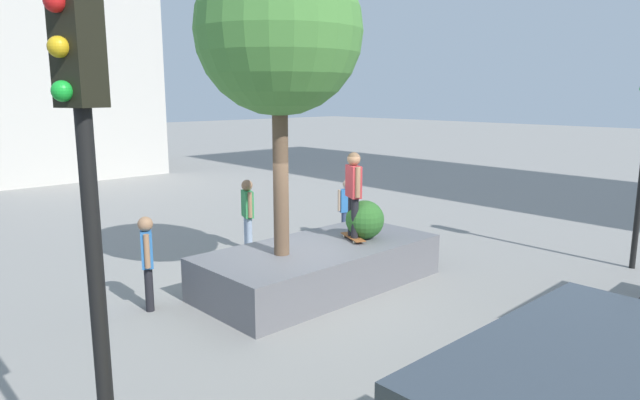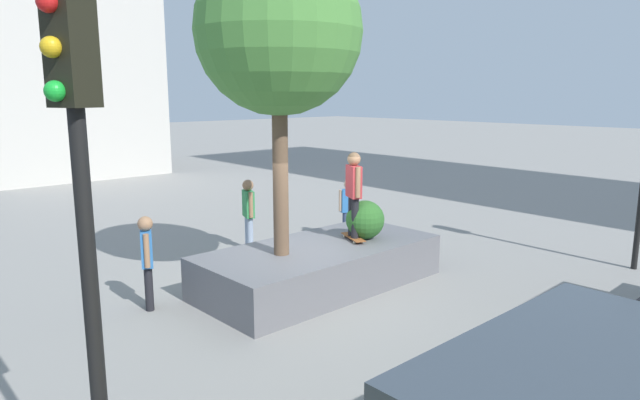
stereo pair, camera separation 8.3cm
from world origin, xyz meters
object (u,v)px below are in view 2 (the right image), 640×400
at_px(traffic_light_corner, 81,189).
at_px(bystander_watching, 147,256).
at_px(passerby_with_bag, 348,205).
at_px(skateboard, 353,237).
at_px(planter_ledge, 320,266).
at_px(skateboarder, 354,188).
at_px(plaza_tree, 279,32).
at_px(pedestrian_crossing, 248,210).

relative_size(traffic_light_corner, bystander_watching, 2.70).
bearing_deg(passerby_with_bag, skateboard, 46.11).
relative_size(planter_ledge, skateboarder, 2.81).
relative_size(skateboarder, bystander_watching, 1.03).
distance_m(planter_ledge, plaza_tree, 4.42).
bearing_deg(bystander_watching, planter_ledge, 158.50).
distance_m(skateboarder, bystander_watching, 4.08).
distance_m(plaza_tree, bystander_watching, 4.45).
height_order(skateboard, pedestrian_crossing, pedestrian_crossing).
height_order(skateboard, traffic_light_corner, traffic_light_corner).
bearing_deg(traffic_light_corner, planter_ledge, -147.11).
xyz_separation_m(planter_ledge, skateboarder, (-0.77, 0.14, 1.46)).
height_order(planter_ledge, plaza_tree, plaza_tree).
xyz_separation_m(plaza_tree, skateboard, (-1.68, 0.21, -3.86)).
bearing_deg(bystander_watching, passerby_with_bag, -171.40).
xyz_separation_m(skateboarder, pedestrian_crossing, (0.27, -3.20, -0.88)).
height_order(planter_ledge, bystander_watching, bystander_watching).
relative_size(skateboard, passerby_with_bag, 0.52).
bearing_deg(planter_ledge, pedestrian_crossing, -99.40).
relative_size(skateboard, pedestrian_crossing, 0.48).
distance_m(traffic_light_corner, passerby_with_bag, 10.54).
bearing_deg(skateboard, plaza_tree, -7.04).
distance_m(skateboard, passerby_with_bag, 3.06).
bearing_deg(pedestrian_crossing, passerby_with_bag, 157.31).
bearing_deg(skateboarder, pedestrian_crossing, -85.26).
distance_m(skateboarder, traffic_light_corner, 7.45).
bearing_deg(planter_ledge, plaza_tree, -3.94).
height_order(skateboarder, traffic_light_corner, traffic_light_corner).
relative_size(skateboarder, passerby_with_bag, 1.07).
xyz_separation_m(plaza_tree, traffic_light_corner, (4.78, 3.74, -1.69)).
relative_size(pedestrian_crossing, passerby_with_bag, 1.08).
bearing_deg(planter_ledge, skateboard, 169.39).
xyz_separation_m(planter_ledge, skateboard, (-0.77, 0.14, 0.46)).
xyz_separation_m(traffic_light_corner, passerby_with_bag, (-8.58, -5.74, -2.13)).
bearing_deg(planter_ledge, traffic_light_corner, 32.89).
xyz_separation_m(skateboard, pedestrian_crossing, (0.27, -3.20, 0.12)).
xyz_separation_m(planter_ledge, passerby_with_bag, (-2.89, -2.06, 0.50)).
bearing_deg(pedestrian_crossing, skateboard, 94.74).
height_order(planter_ledge, skateboarder, skateboarder).
xyz_separation_m(traffic_light_corner, pedestrian_crossing, (-6.19, -6.74, -2.06)).
distance_m(skateboarder, passerby_with_bag, 3.21).
distance_m(planter_ledge, traffic_light_corner, 7.27).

